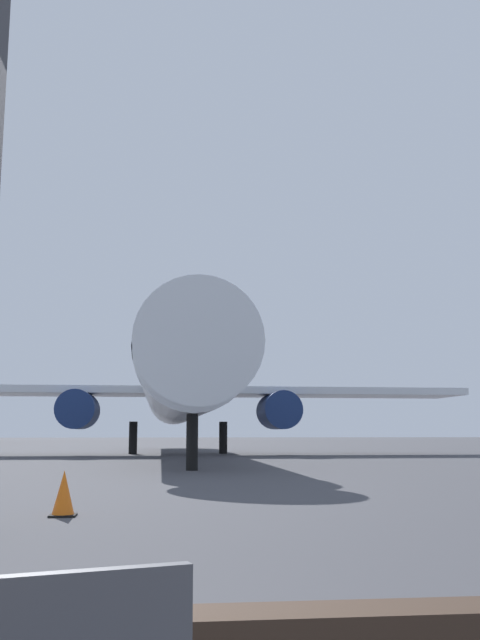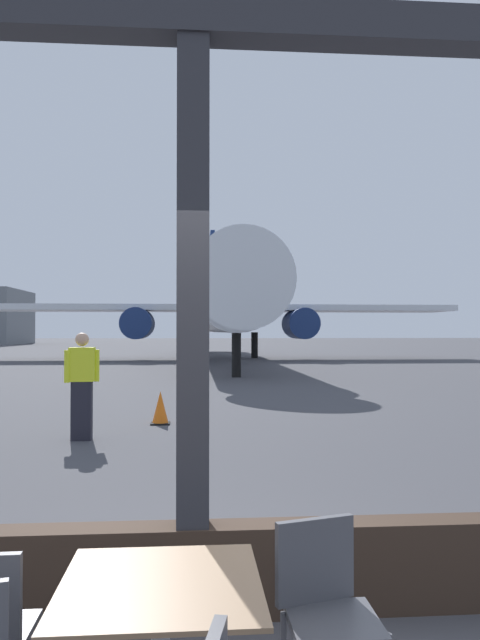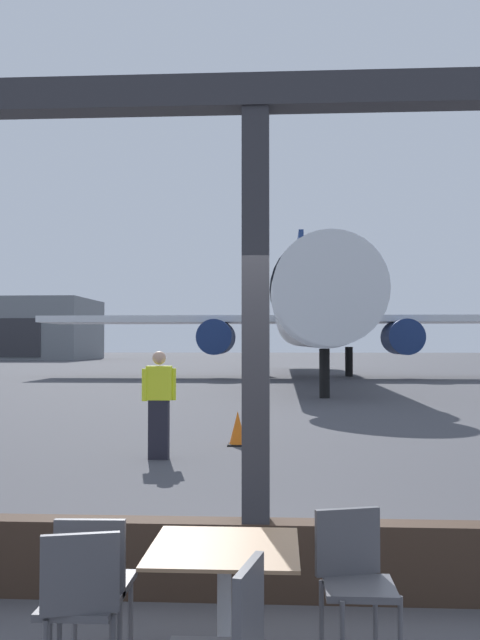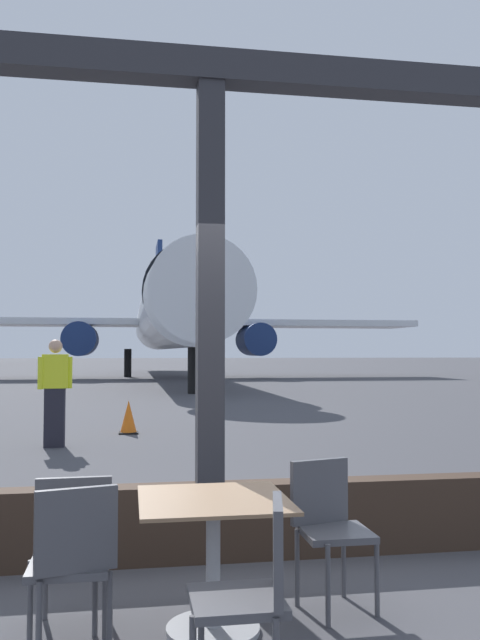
% 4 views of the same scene
% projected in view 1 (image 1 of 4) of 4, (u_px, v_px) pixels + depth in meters
% --- Properties ---
extents(ground_plane, '(220.00, 220.00, 0.00)m').
position_uv_depth(ground_plane, '(148.00, 452.00, 41.41)').
color(ground_plane, '#424247').
extents(airplane, '(29.84, 35.62, 10.38)m').
position_uv_depth(airplane, '(180.00, 385.00, 35.56)').
color(airplane, silver).
rests_on(airplane, ground).
extents(traffic_cone, '(0.36, 0.36, 0.63)m').
position_uv_depth(traffic_cone, '(64.00, 495.00, 9.72)').
color(traffic_cone, orange).
rests_on(traffic_cone, ground).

